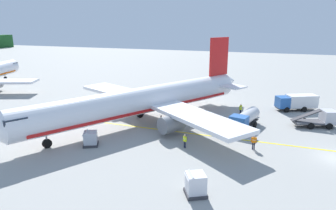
# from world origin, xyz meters

# --- Properties ---
(ground) EXTENTS (240.00, 320.00, 0.20)m
(ground) POSITION_xyz_m (0.00, 48.00, -0.10)
(ground) COLOR #999993
(airliner_foreground) EXTENTS (37.61, 31.91, 11.90)m
(airliner_foreground) POSITION_xyz_m (4.03, 24.59, 3.39)
(airliner_foreground) COLOR white
(airliner_foreground) RESTS_ON ground
(service_truck_fuel) EXTENTS (4.88, 6.94, 2.63)m
(service_truck_fuel) POSITION_xyz_m (18.72, 3.31, 1.50)
(service_truck_fuel) COLOR #2659A5
(service_truck_fuel) RESTS_ON ground
(service_truck_baggage) EXTENTS (7.03, 3.66, 2.40)m
(service_truck_baggage) POSITION_xyz_m (6.55, 10.52, 1.40)
(service_truck_baggage) COLOR #2659A5
(service_truck_baggage) RESTS_ON ground
(service_truck_catering) EXTENTS (3.86, 6.26, 2.54)m
(service_truck_catering) POSITION_xyz_m (10.94, 0.34, 1.19)
(service_truck_catering) COLOR silver
(service_truck_catering) RESTS_ON ground
(cargo_container_near) EXTENTS (2.30, 2.30, 1.87)m
(cargo_container_near) POSITION_xyz_m (-5.94, 27.37, 0.88)
(cargo_container_near) COLOR #333338
(cargo_container_near) RESTS_ON ground
(cargo_container_mid) EXTENTS (2.41, 2.41, 2.11)m
(cargo_container_mid) POSITION_xyz_m (-12.16, 12.76, 1.00)
(cargo_container_mid) COLOR #333338
(cargo_container_mid) RESTS_ON ground
(crew_marshaller) EXTENTS (0.44, 0.54, 1.67)m
(crew_marshaller) POSITION_xyz_m (-2.80, 16.47, 0.99)
(crew_marshaller) COLOR #191E33
(crew_marshaller) RESTS_ON ground
(crew_loader_left) EXTENTS (0.30, 0.62, 1.72)m
(crew_loader_left) POSITION_xyz_m (-0.54, 8.79, 1.02)
(crew_loader_left) COLOR #191E33
(crew_loader_left) RESTS_ON ground
(crew_loader_right) EXTENTS (0.53, 0.44, 1.78)m
(crew_loader_right) POSITION_xyz_m (12.82, 11.82, 1.06)
(crew_loader_right) COLOR #191E33
(crew_loader_right) RESTS_ON ground
(apron_guide_line) EXTENTS (0.30, 60.00, 0.01)m
(apron_guide_line) POSITION_xyz_m (2.08, 19.88, 0.01)
(apron_guide_line) COLOR yellow
(apron_guide_line) RESTS_ON ground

